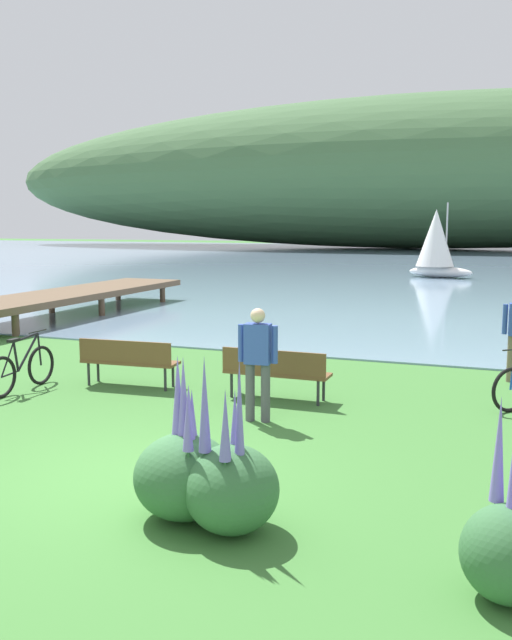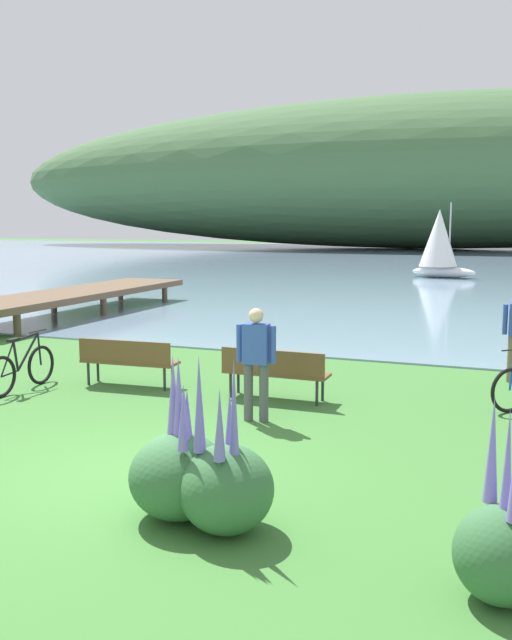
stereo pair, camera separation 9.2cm
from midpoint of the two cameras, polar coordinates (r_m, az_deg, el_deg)
name	(u,v)px [view 1 (the left image)]	position (r m, az deg, el deg)	size (l,w,h in m)	color
ground_plane	(127,475)	(8.37, -11.14, -12.65)	(200.00, 200.00, 0.00)	#3D7533
bay_water	(457,262)	(54.46, 16.46, 4.72)	(180.00, 80.00, 0.04)	#7A99B2
distant_hillside	(409,173)	(82.18, 12.72, 11.93)	(106.78, 28.00, 17.27)	#42663D
park_bench_near_camera	(128,359)	(12.49, -10.90, -3.22)	(1.83, 0.60, 0.88)	brown
park_bench_further_along	(276,370)	(11.36, 1.42, -4.19)	(1.80, 0.49, 0.88)	brown
bicycle_leaning_near_bench	(22,369)	(12.72, -19.24, -3.89)	(0.10, 1.77, 1.01)	black
person_on_the_grass	(258,357)	(10.07, -0.11, -3.14)	(0.61, 0.25, 1.71)	#4C4C51
echium_bush_closest_to_camera	(231,485)	(6.67, -2.51, -13.69)	(0.92, 0.92, 1.73)	#386B3D
echium_bush_mid_cluster	(511,542)	(5.88, 20.15, -17.10)	(0.76, 0.76, 1.66)	#386B3D
echium_bush_far_cluster	(184,472)	(7.01, -6.45, -12.58)	(1.01, 1.01, 1.66)	#386B3D
sailboat_nearest_to_shore	(436,242)	(38.06, 14.83, 6.32)	(3.52, 2.33, 4.00)	white
pier_dock	(76,294)	(22.61, -15.01, 2.12)	(2.40, 10.00, 0.80)	brown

